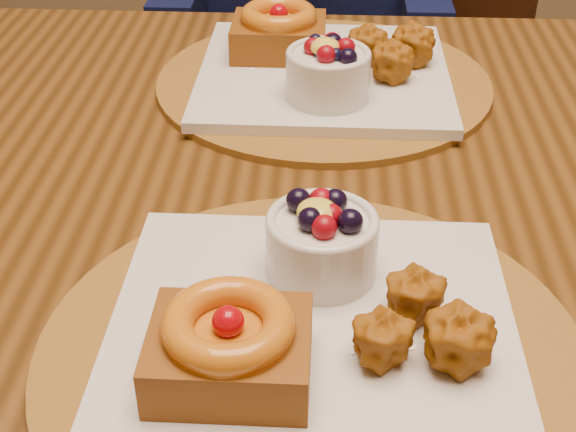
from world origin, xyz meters
name	(u,v)px	position (x,y,z in m)	size (l,w,h in m)	color
dining_table	(317,254)	(-0.08, -0.08, 0.68)	(1.60, 0.90, 0.76)	#37200A
place_setting_near	(309,327)	(-0.08, -0.30, 0.78)	(0.38, 0.38, 0.08)	#5F3912
place_setting_far	(322,67)	(-0.08, 0.13, 0.78)	(0.38, 0.38, 0.09)	#5F3912
chair_far	(402,47)	(0.07, 0.84, 0.52)	(0.60, 0.60, 0.93)	black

